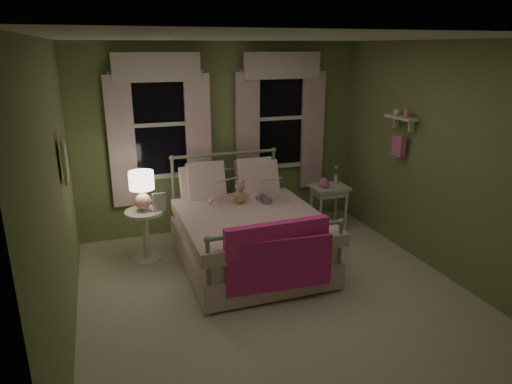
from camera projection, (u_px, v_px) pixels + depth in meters
name	position (u px, v px, depth m)	size (l,w,h in m)	color
room_shell	(278.00, 178.00, 4.46)	(4.20, 4.20, 4.20)	beige
bed	(247.00, 232.00, 5.51)	(1.58, 2.04, 1.18)	white
pink_throw	(278.00, 249.00, 4.52)	(1.10, 0.19, 0.71)	#FF31A1
child_left	(214.00, 184.00, 5.65)	(0.25, 0.16, 0.67)	#F7D1DD
child_right	(257.00, 180.00, 5.82)	(0.32, 0.25, 0.66)	#F7D1DD
book_left	(219.00, 185.00, 5.41)	(0.20, 0.27, 0.03)	beige
book_right	(264.00, 184.00, 5.59)	(0.20, 0.27, 0.02)	beige
teddy_bear	(240.00, 194.00, 5.63)	(0.23, 0.18, 0.30)	tan
nightstand_left	(145.00, 229.00, 5.53)	(0.46, 0.46, 0.65)	white
table_lamp	(142.00, 186.00, 5.37)	(0.29, 0.29, 0.46)	#FFB196
book_nightstand	(153.00, 211.00, 5.42)	(0.16, 0.22, 0.02)	beige
nightstand_right	(329.00, 193.00, 6.46)	(0.50, 0.40, 0.64)	white
pink_toy	(324.00, 183.00, 6.37)	(0.14, 0.19, 0.14)	pink
bud_vase	(336.00, 175.00, 6.47)	(0.06, 0.06, 0.28)	white
window_left	(160.00, 119.00, 5.92)	(1.34, 0.13, 1.96)	black
window_right	(281.00, 114.00, 6.45)	(1.34, 0.13, 1.96)	black
wall_shelf	(400.00, 132.00, 5.62)	(0.15, 0.50, 0.60)	white
framed_picture	(65.00, 160.00, 4.33)	(0.03, 0.32, 0.42)	beige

